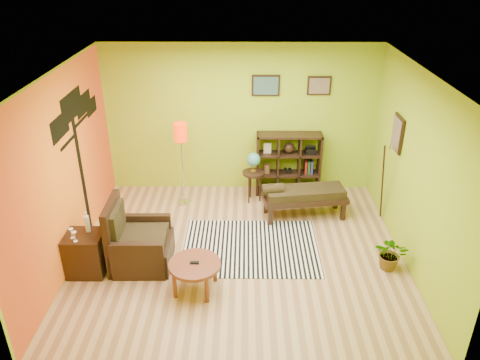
{
  "coord_description": "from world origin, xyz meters",
  "views": [
    {
      "loc": [
        0.07,
        -5.98,
        4.27
      ],
      "look_at": [
        0.01,
        0.45,
        1.05
      ],
      "focal_mm": 35.0,
      "sensor_mm": 36.0,
      "label": 1
    }
  ],
  "objects_px": {
    "coffee_table": "(195,267)",
    "floor_lamp": "(181,140)",
    "globe_table": "(253,165)",
    "bench": "(303,195)",
    "cube_shelf": "(289,164)",
    "armchair": "(137,245)",
    "side_cabinet": "(86,253)",
    "potted_plant": "(391,257)"
  },
  "relations": [
    {
      "from": "armchair",
      "to": "globe_table",
      "type": "bearing_deg",
      "value": 48.08
    },
    {
      "from": "globe_table",
      "to": "cube_shelf",
      "type": "bearing_deg",
      "value": 26.8
    },
    {
      "from": "coffee_table",
      "to": "side_cabinet",
      "type": "height_order",
      "value": "side_cabinet"
    },
    {
      "from": "armchair",
      "to": "floor_lamp",
      "type": "height_order",
      "value": "floor_lamp"
    },
    {
      "from": "globe_table",
      "to": "coffee_table",
      "type": "bearing_deg",
      "value": -108.23
    },
    {
      "from": "floor_lamp",
      "to": "bench",
      "type": "height_order",
      "value": "floor_lamp"
    },
    {
      "from": "coffee_table",
      "to": "globe_table",
      "type": "relative_size",
      "value": 0.74
    },
    {
      "from": "side_cabinet",
      "to": "globe_table",
      "type": "distance_m",
      "value": 3.28
    },
    {
      "from": "bench",
      "to": "side_cabinet",
      "type": "bearing_deg",
      "value": -154.12
    },
    {
      "from": "armchair",
      "to": "floor_lamp",
      "type": "bearing_deg",
      "value": 75.48
    },
    {
      "from": "floor_lamp",
      "to": "globe_table",
      "type": "height_order",
      "value": "floor_lamp"
    },
    {
      "from": "floor_lamp",
      "to": "bench",
      "type": "bearing_deg",
      "value": -11.86
    },
    {
      "from": "coffee_table",
      "to": "floor_lamp",
      "type": "relative_size",
      "value": 0.45
    },
    {
      "from": "cube_shelf",
      "to": "bench",
      "type": "xyz_separation_m",
      "value": [
        0.17,
        -0.9,
        -0.17
      ]
    },
    {
      "from": "cube_shelf",
      "to": "potted_plant",
      "type": "xyz_separation_m",
      "value": [
        1.31,
        -2.37,
        -0.4
      ]
    },
    {
      "from": "side_cabinet",
      "to": "potted_plant",
      "type": "height_order",
      "value": "side_cabinet"
    },
    {
      "from": "coffee_table",
      "to": "armchair",
      "type": "bearing_deg",
      "value": 146.99
    },
    {
      "from": "globe_table",
      "to": "bench",
      "type": "height_order",
      "value": "globe_table"
    },
    {
      "from": "armchair",
      "to": "bench",
      "type": "height_order",
      "value": "armchair"
    },
    {
      "from": "floor_lamp",
      "to": "cube_shelf",
      "type": "xyz_separation_m",
      "value": [
        1.94,
        0.46,
        -0.67
      ]
    },
    {
      "from": "floor_lamp",
      "to": "cube_shelf",
      "type": "bearing_deg",
      "value": 13.21
    },
    {
      "from": "coffee_table",
      "to": "bench",
      "type": "height_order",
      "value": "bench"
    },
    {
      "from": "potted_plant",
      "to": "armchair",
      "type": "bearing_deg",
      "value": 178.57
    },
    {
      "from": "bench",
      "to": "coffee_table",
      "type": "bearing_deg",
      "value": -130.38
    },
    {
      "from": "armchair",
      "to": "potted_plant",
      "type": "xyz_separation_m",
      "value": [
        3.73,
        -0.09,
        -0.11
      ]
    },
    {
      "from": "side_cabinet",
      "to": "floor_lamp",
      "type": "relative_size",
      "value": 0.6
    },
    {
      "from": "globe_table",
      "to": "potted_plant",
      "type": "bearing_deg",
      "value": -45.73
    },
    {
      "from": "floor_lamp",
      "to": "potted_plant",
      "type": "distance_m",
      "value": 3.92
    },
    {
      "from": "coffee_table",
      "to": "potted_plant",
      "type": "bearing_deg",
      "value": 10.02
    },
    {
      "from": "side_cabinet",
      "to": "floor_lamp",
      "type": "xyz_separation_m",
      "value": [
        1.17,
        2.04,
        0.95
      ]
    },
    {
      "from": "armchair",
      "to": "floor_lamp",
      "type": "relative_size",
      "value": 0.67
    },
    {
      "from": "floor_lamp",
      "to": "globe_table",
      "type": "relative_size",
      "value": 1.62
    },
    {
      "from": "coffee_table",
      "to": "armchair",
      "type": "height_order",
      "value": "armchair"
    },
    {
      "from": "coffee_table",
      "to": "potted_plant",
      "type": "relative_size",
      "value": 1.38
    },
    {
      "from": "side_cabinet",
      "to": "bench",
      "type": "bearing_deg",
      "value": 25.88
    },
    {
      "from": "coffee_table",
      "to": "globe_table",
      "type": "bearing_deg",
      "value": 71.77
    },
    {
      "from": "potted_plant",
      "to": "globe_table",
      "type": "bearing_deg",
      "value": 134.27
    },
    {
      "from": "cube_shelf",
      "to": "bench",
      "type": "bearing_deg",
      "value": -79.41
    },
    {
      "from": "coffee_table",
      "to": "globe_table",
      "type": "height_order",
      "value": "globe_table"
    },
    {
      "from": "globe_table",
      "to": "potted_plant",
      "type": "height_order",
      "value": "globe_table"
    },
    {
      "from": "side_cabinet",
      "to": "bench",
      "type": "height_order",
      "value": "side_cabinet"
    },
    {
      "from": "armchair",
      "to": "side_cabinet",
      "type": "relative_size",
      "value": 1.11
    }
  ]
}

